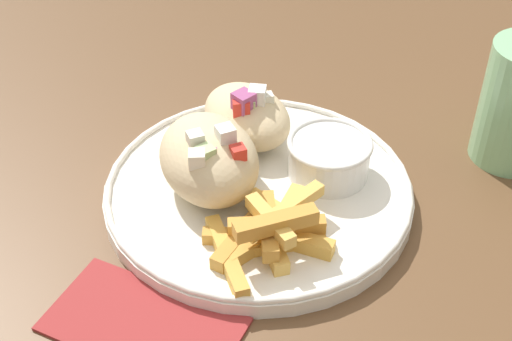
% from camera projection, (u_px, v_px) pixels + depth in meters
% --- Properties ---
extents(table, '(1.25, 1.25, 0.72)m').
position_uv_depth(table, '(249.00, 248.00, 0.68)').
color(table, brown).
rests_on(table, ground_plane).
extents(napkin, '(0.16, 0.12, 0.00)m').
position_uv_depth(napkin, '(143.00, 324.00, 0.52)').
color(napkin, maroon).
rests_on(napkin, table).
extents(plate, '(0.27, 0.27, 0.02)m').
position_uv_depth(plate, '(256.00, 192.00, 0.62)').
color(plate, white).
rests_on(plate, table).
extents(pita_sandwich_near, '(0.14, 0.12, 0.07)m').
position_uv_depth(pita_sandwich_near, '(209.00, 158.00, 0.60)').
color(pita_sandwich_near, beige).
rests_on(pita_sandwich_near, plate).
extents(pita_sandwich_far, '(0.12, 0.10, 0.06)m').
position_uv_depth(pita_sandwich_far, '(247.00, 115.00, 0.67)').
color(pita_sandwich_far, beige).
rests_on(pita_sandwich_far, plate).
extents(fries_pile, '(0.10, 0.12, 0.04)m').
position_uv_depth(fries_pile, '(267.00, 230.00, 0.56)').
color(fries_pile, gold).
rests_on(fries_pile, plate).
extents(sauce_ramekin, '(0.08, 0.08, 0.04)m').
position_uv_depth(sauce_ramekin, '(329.00, 155.00, 0.63)').
color(sauce_ramekin, white).
rests_on(sauce_ramekin, plate).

